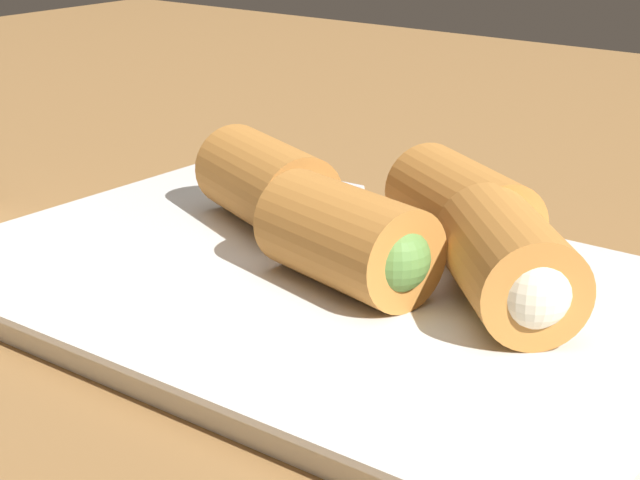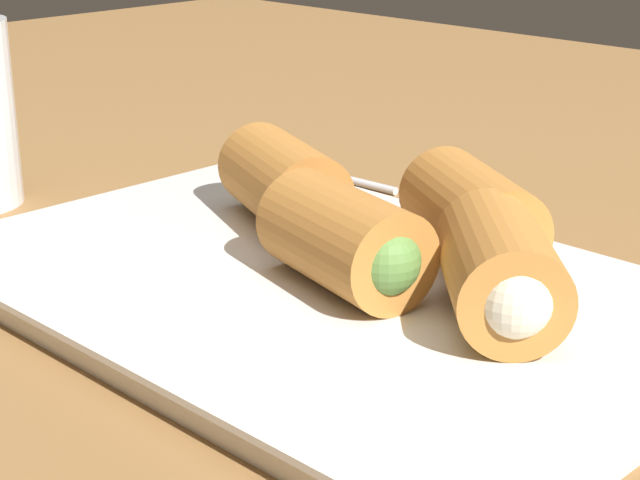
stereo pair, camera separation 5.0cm
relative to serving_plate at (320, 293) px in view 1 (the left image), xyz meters
The scene contains 7 objects.
table_surface 2.82cm from the serving_plate, 132.68° to the right, with size 180.00×140.00×2.00cm.
serving_plate is the anchor object (origin of this frame).
roll_front_left 3.47cm from the serving_plate, behind, with size 8.65×6.02×4.37cm.
roll_front_right 7.81cm from the serving_plate, 120.04° to the right, with size 8.74×7.60×4.37cm.
roll_back_left 7.79cm from the serving_plate, 32.27° to the right, with size 8.66×6.90×4.37cm.
roll_back_right 9.18cm from the serving_plate, behind, with size 8.44×8.45×4.37cm.
spoon 16.25cm from the serving_plate, 70.81° to the right, with size 18.91×3.05×1.29cm.
Camera 1 is at (-25.27, 35.93, 20.86)cm, focal length 60.00 mm.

